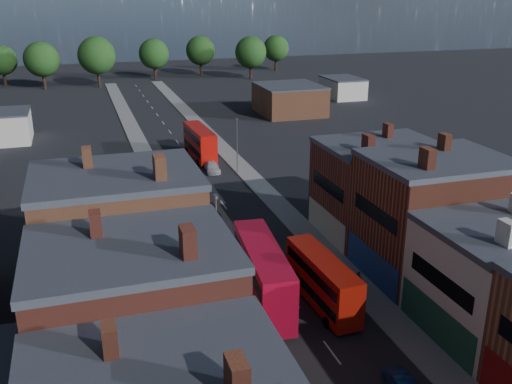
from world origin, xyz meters
TOP-DOWN VIEW (x-y plane):
  - pavement_west at (-6.50, 50.00)m, footprint 3.00×200.00m
  - pavement_east at (6.50, 50.00)m, footprint 3.00×200.00m
  - lamp_post_2 at (-5.20, 30.00)m, footprint 0.25×0.70m
  - lamp_post_3 at (5.20, 60.00)m, footprint 0.25×0.70m
  - bus_0 at (-2.70, 24.20)m, footprint 3.96×12.43m
  - bus_1 at (2.00, 22.47)m, footprint 2.91×10.21m
  - bus_2 at (1.68, 69.09)m, footprint 3.21×11.46m
  - car_2 at (-2.70, 44.68)m, footprint 2.27×4.90m
  - car_3 at (1.86, 61.77)m, footprint 2.24×4.87m
  - ped_1 at (-5.54, 17.58)m, footprint 0.83×0.54m
  - ped_3 at (6.14, 23.85)m, footprint 0.71×1.08m

SIDE VIEW (x-z plane):
  - pavement_west at x=-6.50m, z-range 0.00..0.12m
  - pavement_east at x=6.50m, z-range 0.00..0.12m
  - car_2 at x=-2.70m, z-range 0.00..1.36m
  - car_3 at x=1.86m, z-range 0.00..1.38m
  - ped_1 at x=-5.54m, z-range 0.12..1.70m
  - ped_3 at x=6.14m, z-range 0.12..1.82m
  - bus_1 at x=2.00m, z-range 0.17..4.54m
  - bus_2 at x=1.68m, z-range 0.19..5.10m
  - bus_0 at x=-2.70m, z-range 0.21..5.48m
  - lamp_post_2 at x=-5.20m, z-range 0.64..8.77m
  - lamp_post_3 at x=5.20m, z-range 0.64..8.77m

